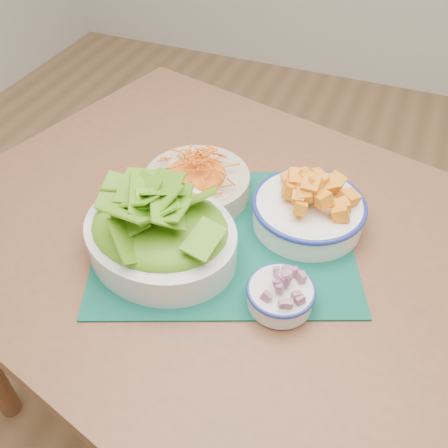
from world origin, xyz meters
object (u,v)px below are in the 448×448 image
object	(u,v)px
placemat	(224,236)
lettuce_bowl	(160,227)
carrot_bowl	(197,180)
table	(263,279)
squash_bowl	(309,203)
onion_bowl	(281,292)

from	to	relation	value
placemat	lettuce_bowl	size ratio (longest dim) A/B	1.40
carrot_bowl	placemat	bearing A→B (deg)	-43.69
lettuce_bowl	table	bearing A→B (deg)	39.36
placemat	carrot_bowl	bearing A→B (deg)	113.95
squash_bowl	onion_bowl	xyz separation A→B (m)	(0.01, -0.21, -0.02)
table	carrot_bowl	xyz separation A→B (m)	(-0.19, 0.10, 0.13)
carrot_bowl	onion_bowl	xyz separation A→B (m)	(0.25, -0.21, -0.01)
squash_bowl	carrot_bowl	bearing A→B (deg)	180.00
carrot_bowl	lettuce_bowl	world-z (taller)	lettuce_bowl
placemat	squash_bowl	bearing A→B (deg)	11.89
table	placemat	bearing A→B (deg)	-167.53
placemat	carrot_bowl	world-z (taller)	carrot_bowl
carrot_bowl	squash_bowl	distance (m)	0.24
table	squash_bowl	distance (m)	0.18
lettuce_bowl	onion_bowl	size ratio (longest dim) A/B	2.97
carrot_bowl	lettuce_bowl	bearing A→B (deg)	-87.29
table	carrot_bowl	world-z (taller)	carrot_bowl
onion_bowl	placemat	bearing A→B (deg)	142.20
placemat	table	bearing A→B (deg)	-24.60
placemat	squash_bowl	size ratio (longest dim) A/B	2.18
table	carrot_bowl	distance (m)	0.25
placemat	onion_bowl	distance (m)	0.19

